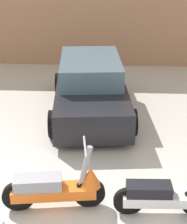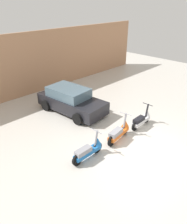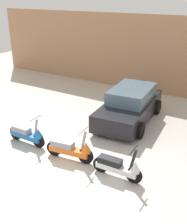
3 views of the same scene
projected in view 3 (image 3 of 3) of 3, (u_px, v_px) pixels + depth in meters
ground_plane at (48, 178)px, 7.61m from camera, size 28.00×28.00×0.00m
wall_back at (158, 55)px, 13.29m from camera, size 19.60×0.12×3.70m
scooter_front_left at (28, 134)px, 9.16m from camera, size 1.48×0.53×1.04m
scooter_front_right at (71, 148)px, 8.28m from camera, size 1.54×0.57×1.08m
scooter_front_center at (119, 166)px, 7.47m from camera, size 1.44×0.52×1.00m
car_rear_left at (130, 105)px, 10.78m from camera, size 2.09×3.89×1.28m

